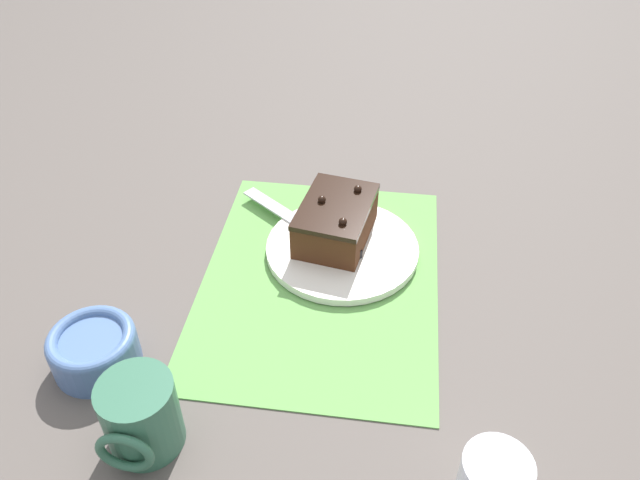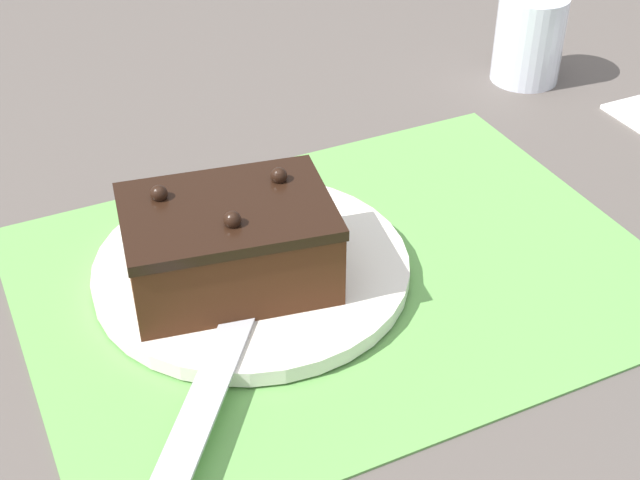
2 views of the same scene
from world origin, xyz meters
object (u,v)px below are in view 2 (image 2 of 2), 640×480
drinking_glass (529,39)px  serving_knife (247,294)px  chocolate_cake (229,243)px  cake_plate (252,268)px

drinking_glass → serving_knife: bearing=-150.3°
serving_knife → chocolate_cake: bearing=-48.9°
chocolate_cake → serving_knife: bearing=-85.9°
drinking_glass → cake_plate: bearing=-153.6°
cake_plate → chocolate_cake: chocolate_cake is taller
cake_plate → serving_knife: size_ratio=1.10×
chocolate_cake → drinking_glass: (0.40, 0.20, -0.00)m
cake_plate → serving_knife: bearing=-115.5°
cake_plate → serving_knife: (-0.02, -0.04, 0.01)m
chocolate_cake → serving_knife: (0.00, -0.03, -0.03)m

